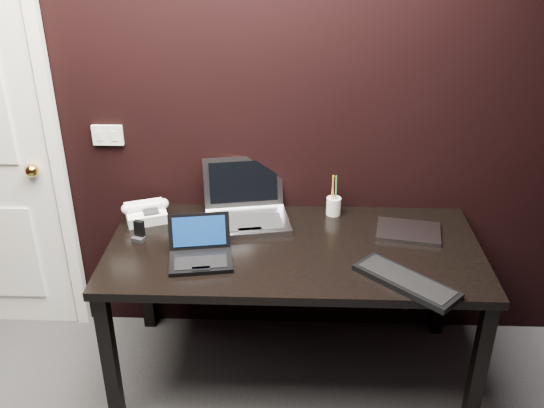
{
  "coord_description": "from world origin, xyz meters",
  "views": [
    {
      "loc": [
        0.28,
        -0.97,
        2.17
      ],
      "look_at": [
        0.2,
        1.35,
        0.98
      ],
      "focal_mm": 40.0,
      "sensor_mm": 36.0,
      "label": 1
    }
  ],
  "objects_px": {
    "desk": "(294,261)",
    "closed_laptop": "(408,232)",
    "ext_keyboard": "(406,281)",
    "desk_phone": "(146,212)",
    "silver_laptop": "(246,211)",
    "netbook": "(200,253)",
    "mobile_phone": "(139,233)",
    "pen_cup": "(334,205)"
  },
  "relations": [
    {
      "from": "desk",
      "to": "ext_keyboard",
      "type": "relative_size",
      "value": 3.98
    },
    {
      "from": "netbook",
      "to": "desk_phone",
      "type": "relative_size",
      "value": 1.29
    },
    {
      "from": "desk",
      "to": "silver_laptop",
      "type": "relative_size",
      "value": 3.75
    },
    {
      "from": "silver_laptop",
      "to": "netbook",
      "type": "bearing_deg",
      "value": -115.29
    },
    {
      "from": "mobile_phone",
      "to": "desk",
      "type": "bearing_deg",
      "value": -2.44
    },
    {
      "from": "closed_laptop",
      "to": "mobile_phone",
      "type": "relative_size",
      "value": 3.36
    },
    {
      "from": "ext_keyboard",
      "to": "mobile_phone",
      "type": "height_order",
      "value": "mobile_phone"
    },
    {
      "from": "desk",
      "to": "closed_laptop",
      "type": "height_order",
      "value": "closed_laptop"
    },
    {
      "from": "closed_laptop",
      "to": "pen_cup",
      "type": "relative_size",
      "value": 1.54
    },
    {
      "from": "silver_laptop",
      "to": "mobile_phone",
      "type": "relative_size",
      "value": 4.66
    },
    {
      "from": "desk",
      "to": "pen_cup",
      "type": "distance_m",
      "value": 0.39
    },
    {
      "from": "netbook",
      "to": "pen_cup",
      "type": "height_order",
      "value": "pen_cup"
    },
    {
      "from": "desk",
      "to": "ext_keyboard",
      "type": "distance_m",
      "value": 0.55
    },
    {
      "from": "desk",
      "to": "netbook",
      "type": "bearing_deg",
      "value": -162.64
    },
    {
      "from": "ext_keyboard",
      "to": "pen_cup",
      "type": "height_order",
      "value": "pen_cup"
    },
    {
      "from": "netbook",
      "to": "closed_laptop",
      "type": "relative_size",
      "value": 0.94
    },
    {
      "from": "ext_keyboard",
      "to": "desk_phone",
      "type": "xyz_separation_m",
      "value": [
        -1.19,
        0.51,
        0.03
      ]
    },
    {
      "from": "silver_laptop",
      "to": "pen_cup",
      "type": "distance_m",
      "value": 0.44
    },
    {
      "from": "silver_laptop",
      "to": "closed_laptop",
      "type": "xyz_separation_m",
      "value": [
        0.77,
        -0.11,
        -0.04
      ]
    },
    {
      "from": "mobile_phone",
      "to": "pen_cup",
      "type": "bearing_deg",
      "value": 17.55
    },
    {
      "from": "netbook",
      "to": "desk_phone",
      "type": "xyz_separation_m",
      "value": [
        -0.32,
        0.35,
        0.01
      ]
    },
    {
      "from": "pen_cup",
      "to": "desk",
      "type": "bearing_deg",
      "value": -121.47
    },
    {
      "from": "desk",
      "to": "closed_laptop",
      "type": "relative_size",
      "value": 5.2
    },
    {
      "from": "silver_laptop",
      "to": "desk_phone",
      "type": "height_order",
      "value": "silver_laptop"
    },
    {
      "from": "ext_keyboard",
      "to": "desk_phone",
      "type": "bearing_deg",
      "value": 156.7
    },
    {
      "from": "silver_laptop",
      "to": "pen_cup",
      "type": "bearing_deg",
      "value": 10.05
    },
    {
      "from": "closed_laptop",
      "to": "pen_cup",
      "type": "height_order",
      "value": "pen_cup"
    },
    {
      "from": "netbook",
      "to": "desk_phone",
      "type": "bearing_deg",
      "value": 131.97
    },
    {
      "from": "silver_laptop",
      "to": "mobile_phone",
      "type": "distance_m",
      "value": 0.53
    },
    {
      "from": "silver_laptop",
      "to": "ext_keyboard",
      "type": "distance_m",
      "value": 0.87
    },
    {
      "from": "desk_phone",
      "to": "desk",
      "type": "bearing_deg",
      "value": -17.26
    },
    {
      "from": "silver_laptop",
      "to": "pen_cup",
      "type": "xyz_separation_m",
      "value": [
        0.43,
        0.08,
        -0.0
      ]
    },
    {
      "from": "ext_keyboard",
      "to": "mobile_phone",
      "type": "xyz_separation_m",
      "value": [
        -1.18,
        0.32,
        0.02
      ]
    },
    {
      "from": "desk",
      "to": "closed_laptop",
      "type": "xyz_separation_m",
      "value": [
        0.54,
        0.14,
        0.09
      ]
    },
    {
      "from": "desk_phone",
      "to": "silver_laptop",
      "type": "bearing_deg",
      "value": 1.86
    },
    {
      "from": "netbook",
      "to": "mobile_phone",
      "type": "height_order",
      "value": "netbook"
    },
    {
      "from": "ext_keyboard",
      "to": "desk_phone",
      "type": "height_order",
      "value": "desk_phone"
    },
    {
      "from": "closed_laptop",
      "to": "pen_cup",
      "type": "distance_m",
      "value": 0.39
    },
    {
      "from": "closed_laptop",
      "to": "desk_phone",
      "type": "bearing_deg",
      "value": 175.9
    },
    {
      "from": "ext_keyboard",
      "to": "desk_phone",
      "type": "distance_m",
      "value": 1.3
    },
    {
      "from": "mobile_phone",
      "to": "pen_cup",
      "type": "height_order",
      "value": "pen_cup"
    },
    {
      "from": "desk_phone",
      "to": "pen_cup",
      "type": "xyz_separation_m",
      "value": [
        0.92,
        0.09,
        0.01
      ]
    }
  ]
}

